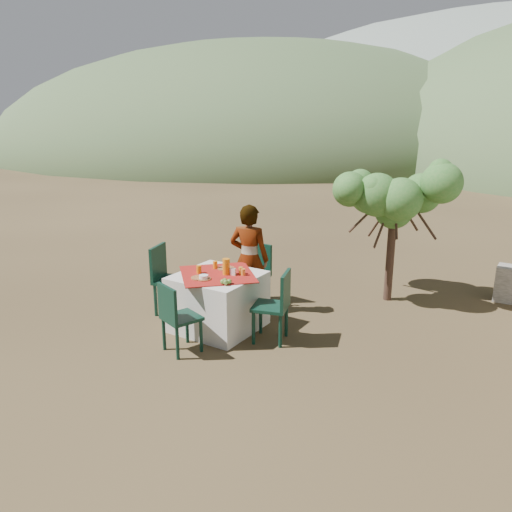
# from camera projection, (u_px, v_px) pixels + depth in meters

# --- Properties ---
(ground) EXTENTS (160.00, 160.00, 0.00)m
(ground) POSITION_uv_depth(u_px,v_px,m) (253.00, 345.00, 6.24)
(ground) COLOR #382A19
(ground) RESTS_ON ground
(table) EXTENTS (1.30, 1.30, 0.76)m
(table) POSITION_uv_depth(u_px,v_px,m) (218.00, 301.00, 6.64)
(table) COLOR silver
(table) RESTS_ON ground
(chair_far) EXTENTS (0.45, 0.45, 0.92)m
(chair_far) POSITION_uv_depth(u_px,v_px,m) (255.00, 271.00, 7.50)
(chair_far) COLOR black
(chair_far) RESTS_ON ground
(chair_near) EXTENTS (0.51, 0.51, 0.87)m
(chair_near) POSITION_uv_depth(u_px,v_px,m) (176.00, 315.00, 5.91)
(chair_near) COLOR black
(chair_near) RESTS_ON ground
(chair_left) EXTENTS (0.57, 0.57, 0.99)m
(chair_left) POSITION_uv_depth(u_px,v_px,m) (167.00, 276.00, 7.14)
(chair_left) COLOR black
(chair_left) RESTS_ON ground
(chair_right) EXTENTS (0.53, 0.53, 0.92)m
(chair_right) POSITION_uv_depth(u_px,v_px,m) (276.00, 303.00, 6.21)
(chair_right) COLOR black
(chair_right) RESTS_ON ground
(person) EXTENTS (0.65, 0.50, 1.58)m
(person) POSITION_uv_depth(u_px,v_px,m) (249.00, 259.00, 7.11)
(person) COLOR #8C6651
(person) RESTS_ON ground
(shrub_tree) EXTENTS (1.61, 1.58, 1.90)m
(shrub_tree) POSITION_uv_depth(u_px,v_px,m) (399.00, 204.00, 7.38)
(shrub_tree) COLOR #412C20
(shrub_tree) RESTS_ON ground
(hill_near_left) EXTENTS (40.00, 40.00, 16.00)m
(hill_near_left) POSITION_uv_depth(u_px,v_px,m) (266.00, 151.00, 39.89)
(hill_near_left) COLOR #38502D
(hill_near_left) RESTS_ON ground
(hill_far_center) EXTENTS (60.00, 60.00, 24.00)m
(hill_far_center) POSITION_uv_depth(u_px,v_px,m) (496.00, 143.00, 50.57)
(hill_far_center) COLOR slate
(hill_far_center) RESTS_ON ground
(plate_far) EXTENTS (0.24, 0.24, 0.01)m
(plate_far) POSITION_uv_depth(u_px,v_px,m) (226.00, 268.00, 6.75)
(plate_far) COLOR brown
(plate_far) RESTS_ON table
(plate_near) EXTENTS (0.22, 0.22, 0.01)m
(plate_near) POSITION_uv_depth(u_px,v_px,m) (200.00, 278.00, 6.36)
(plate_near) COLOR brown
(plate_near) RESTS_ON table
(glass_far) EXTENTS (0.06, 0.06, 0.10)m
(glass_far) POSITION_uv_depth(u_px,v_px,m) (215.00, 265.00, 6.76)
(glass_far) COLOR orange
(glass_far) RESTS_ON table
(glass_near) EXTENTS (0.06, 0.06, 0.10)m
(glass_near) POSITION_uv_depth(u_px,v_px,m) (199.00, 269.00, 6.55)
(glass_near) COLOR orange
(glass_near) RESTS_ON table
(juice_pitcher) EXTENTS (0.10, 0.10, 0.21)m
(juice_pitcher) POSITION_uv_depth(u_px,v_px,m) (226.00, 267.00, 6.49)
(juice_pitcher) COLOR orange
(juice_pitcher) RESTS_ON table
(bowl_plate) EXTENTS (0.19, 0.19, 0.01)m
(bowl_plate) POSITION_uv_depth(u_px,v_px,m) (204.00, 279.00, 6.32)
(bowl_plate) COLOR brown
(bowl_plate) RESTS_ON table
(white_bowl) EXTENTS (0.12, 0.12, 0.04)m
(white_bowl) POSITION_uv_depth(u_px,v_px,m) (204.00, 277.00, 6.31)
(white_bowl) COLOR white
(white_bowl) RESTS_ON bowl_plate
(jar_left) EXTENTS (0.05, 0.05, 0.09)m
(jar_left) POSITION_uv_depth(u_px,v_px,m) (243.00, 272.00, 6.47)
(jar_left) COLOR orange
(jar_left) RESTS_ON table
(jar_right) EXTENTS (0.06, 0.06, 0.09)m
(jar_right) POSITION_uv_depth(u_px,v_px,m) (241.00, 270.00, 6.53)
(jar_right) COLOR orange
(jar_right) RESTS_ON table
(napkin_holder) EXTENTS (0.08, 0.06, 0.09)m
(napkin_holder) POSITION_uv_depth(u_px,v_px,m) (233.00, 272.00, 6.47)
(napkin_holder) COLOR white
(napkin_holder) RESTS_ON table
(fruit_cluster) EXTENTS (0.12, 0.12, 0.06)m
(fruit_cluster) POSITION_uv_depth(u_px,v_px,m) (226.00, 281.00, 6.14)
(fruit_cluster) COLOR olive
(fruit_cluster) RESTS_ON table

